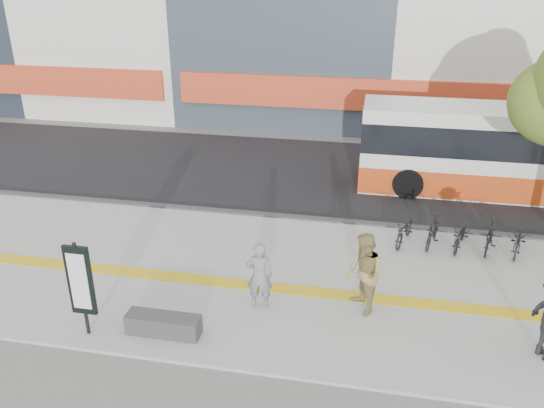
% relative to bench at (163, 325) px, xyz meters
% --- Properties ---
extents(ground, '(120.00, 120.00, 0.00)m').
position_rel_bench_xyz_m(ground, '(2.60, 1.20, -0.30)').
color(ground, slate).
rests_on(ground, ground).
extents(sidewalk, '(40.00, 7.00, 0.08)m').
position_rel_bench_xyz_m(sidewalk, '(2.60, 2.70, -0.27)').
color(sidewalk, gray).
rests_on(sidewalk, ground).
extents(tactile_strip, '(40.00, 0.45, 0.01)m').
position_rel_bench_xyz_m(tactile_strip, '(2.60, 2.20, -0.22)').
color(tactile_strip, gold).
rests_on(tactile_strip, sidewalk).
extents(street, '(40.00, 8.00, 0.06)m').
position_rel_bench_xyz_m(street, '(2.60, 10.20, -0.28)').
color(street, black).
rests_on(street, ground).
extents(curb, '(40.00, 0.25, 0.14)m').
position_rel_bench_xyz_m(curb, '(2.60, 6.20, -0.23)').
color(curb, '#353538').
rests_on(curb, ground).
extents(bench, '(1.60, 0.45, 0.45)m').
position_rel_bench_xyz_m(bench, '(0.00, 0.00, 0.00)').
color(bench, '#353538').
rests_on(bench, sidewalk).
extents(signboard, '(0.55, 0.10, 2.20)m').
position_rel_bench_xyz_m(signboard, '(-1.60, -0.31, 1.06)').
color(signboard, black).
rests_on(signboard, sidewalk).
extents(bus, '(10.98, 2.60, 2.92)m').
position_rel_bench_xyz_m(bus, '(9.16, 9.70, 1.13)').
color(bus, silver).
rests_on(bus, street).
extents(bicycle_row, '(3.96, 1.59, 0.88)m').
position_rel_bench_xyz_m(bicycle_row, '(6.66, 5.20, 0.19)').
color(bicycle_row, black).
rests_on(bicycle_row, sidewalk).
extents(seated_woman, '(0.63, 0.45, 1.64)m').
position_rel_bench_xyz_m(seated_woman, '(1.80, 1.40, 0.60)').
color(seated_woman, black).
rests_on(seated_woman, sidewalk).
extents(pedestrian_tan, '(1.08, 1.17, 1.92)m').
position_rel_bench_xyz_m(pedestrian_tan, '(4.12, 1.67, 0.74)').
color(pedestrian_tan, '#99884E').
rests_on(pedestrian_tan, sidewalk).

